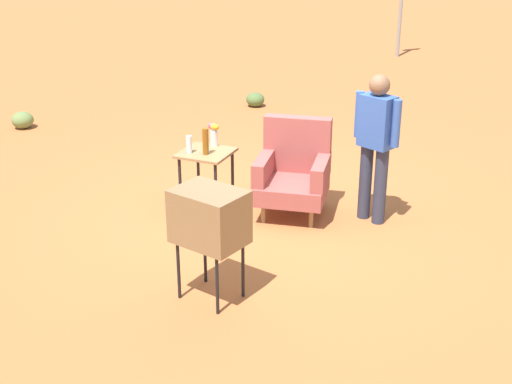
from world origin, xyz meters
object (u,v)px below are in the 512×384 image
(person_standing, at_px, (376,140))
(flower_vase, at_px, (214,133))
(armchair, at_px, (294,171))
(side_table, at_px, (206,160))
(bottle_short_clear, at_px, (189,144))
(bottle_tall_amber, at_px, (206,141))
(tv_on_stand, at_px, (210,217))

(person_standing, height_order, flower_vase, person_standing)
(armchair, height_order, side_table, armchair)
(bottle_short_clear, distance_m, bottle_tall_amber, 0.20)
(armchair, xyz_separation_m, flower_vase, (-0.98, -0.02, 0.32))
(armchair, bearing_deg, tv_on_stand, -90.74)
(tv_on_stand, distance_m, person_standing, 2.36)
(armchair, height_order, bottle_short_clear, armchair)
(side_table, bearing_deg, armchair, 14.01)
(flower_vase, bearing_deg, bottle_short_clear, -113.29)
(armchair, distance_m, bottle_short_clear, 1.21)
(side_table, relative_size, flower_vase, 2.53)
(person_standing, relative_size, flower_vase, 6.19)
(tv_on_stand, xyz_separation_m, bottle_short_clear, (-1.10, 1.69, -0.01))
(side_table, distance_m, bottle_tall_amber, 0.27)
(tv_on_stand, xyz_separation_m, person_standing, (0.90, 2.17, 0.16))
(armchair, bearing_deg, person_standing, 8.21)
(armchair, distance_m, side_table, 1.00)
(bottle_tall_amber, bearing_deg, side_table, 117.18)
(armchair, relative_size, bottle_tall_amber, 3.53)
(armchair, height_order, flower_vase, armchair)
(bottle_tall_amber, bearing_deg, bottle_short_clear, -170.72)
(tv_on_stand, xyz_separation_m, flower_vase, (-0.95, 2.03, 0.04))
(tv_on_stand, distance_m, bottle_short_clear, 2.02)
(armchair, bearing_deg, bottle_short_clear, -162.59)
(armchair, relative_size, person_standing, 0.65)
(bottle_short_clear, bearing_deg, armchair, 17.41)
(person_standing, bearing_deg, tv_on_stand, -112.56)
(tv_on_stand, relative_size, person_standing, 0.63)
(armchair, xyz_separation_m, bottle_short_clear, (-1.12, -0.35, 0.27))
(armchair, height_order, person_standing, person_standing)
(person_standing, height_order, bottle_tall_amber, person_standing)
(side_table, relative_size, bottle_tall_amber, 2.24)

